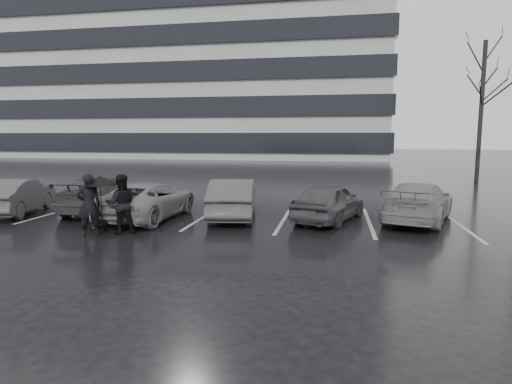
{
  "coord_description": "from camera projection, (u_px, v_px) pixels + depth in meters",
  "views": [
    {
      "loc": [
        2.27,
        -11.74,
        2.83
      ],
      "look_at": [
        -0.1,
        1.0,
        1.1
      ],
      "focal_mm": 30.0,
      "sensor_mm": 36.0,
      "label": 1
    }
  ],
  "objects": [
    {
      "name": "car_west_a",
      "position": [
        233.0,
        198.0,
        14.67
      ],
      "size": [
        2.06,
        4.28,
        1.35
      ],
      "primitive_type": "imported",
      "rotation": [
        0.0,
        0.0,
        3.3
      ],
      "color": "#28292B",
      "rests_on": "ground"
    },
    {
      "name": "tree_north",
      "position": [
        481.0,
        112.0,
        26.24
      ],
      "size": [
        0.26,
        0.26,
        8.5
      ],
      "primitive_type": "cylinder",
      "color": "black",
      "rests_on": "ground"
    },
    {
      "name": "pedestrian_right",
      "position": [
        121.0,
        204.0,
        12.31
      ],
      "size": [
        1.04,
        0.96,
        1.72
      ],
      "primitive_type": "imported",
      "rotation": [
        0.0,
        0.0,
        3.62
      ],
      "color": "black",
      "rests_on": "ground"
    },
    {
      "name": "car_west_b",
      "position": [
        148.0,
        200.0,
        14.54
      ],
      "size": [
        2.26,
        4.55,
        1.24
      ],
      "primitive_type": "imported",
      "rotation": [
        0.0,
        0.0,
        3.1
      ],
      "color": "#535355",
      "rests_on": "ground"
    },
    {
      "name": "stall_stripes",
      "position": [
        244.0,
        217.0,
        14.81
      ],
      "size": [
        19.72,
        5.0,
        0.0
      ],
      "color": "#969698",
      "rests_on": "ground"
    },
    {
      "name": "pedestrian_left",
      "position": [
        89.0,
        205.0,
        11.98
      ],
      "size": [
        0.77,
        0.73,
        1.77
      ],
      "primitive_type": "imported",
      "rotation": [
        0.0,
        0.0,
        3.78
      ],
      "color": "black",
      "rests_on": "ground"
    },
    {
      "name": "car_east",
      "position": [
        418.0,
        202.0,
        14.06
      ],
      "size": [
        3.15,
        4.8,
        1.29
      ],
      "primitive_type": "imported",
      "rotation": [
        0.0,
        0.0,
        2.81
      ],
      "color": "#535355",
      "rests_on": "ground"
    },
    {
      "name": "office_building",
      "position": [
        166.0,
        54.0,
        61.1
      ],
      "size": [
        61.0,
        26.0,
        29.0
      ],
      "color": "#9B9B9E",
      "rests_on": "ground"
    },
    {
      "name": "car_west_c",
      "position": [
        102.0,
        194.0,
        15.97
      ],
      "size": [
        2.34,
        4.69,
        1.31
      ],
      "primitive_type": "imported",
      "rotation": [
        0.0,
        0.0,
        3.26
      ],
      "color": "black",
      "rests_on": "ground"
    },
    {
      "name": "umbrella",
      "position": [
        100.0,
        181.0,
        12.1
      ],
      "size": [
        1.0,
        1.0,
        1.7
      ],
      "color": "black",
      "rests_on": "ground"
    },
    {
      "name": "car_main",
      "position": [
        329.0,
        202.0,
        14.13
      ],
      "size": [
        2.67,
        4.05,
        1.28
      ],
      "primitive_type": "imported",
      "rotation": [
        0.0,
        0.0,
        2.8
      ],
      "color": "black",
      "rests_on": "ground"
    },
    {
      "name": "ground",
      "position": [
        253.0,
        235.0,
        12.23
      ],
      "size": [
        160.0,
        160.0,
        0.0
      ],
      "primitive_type": "plane",
      "color": "black",
      "rests_on": "ground"
    },
    {
      "name": "car_west_d",
      "position": [
        17.0,
        196.0,
        15.44
      ],
      "size": [
        2.3,
        4.08,
        1.27
      ],
      "primitive_type": "imported",
      "rotation": [
        0.0,
        0.0,
        3.4
      ],
      "color": "#28292B",
      "rests_on": "ground"
    }
  ]
}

